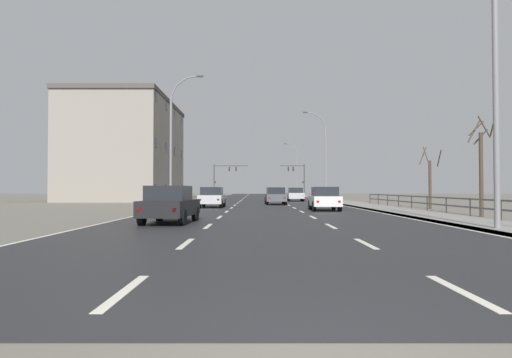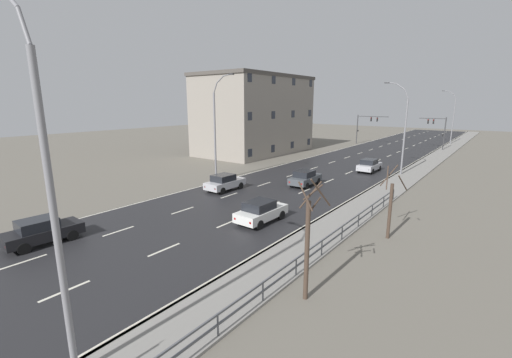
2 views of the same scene
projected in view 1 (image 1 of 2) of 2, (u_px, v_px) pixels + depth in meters
The scene contains 18 objects.
ground_plane at pixel (261, 202), 52.15m from camera, with size 160.00×160.00×0.12m.
road_asphalt_strip at pixel (260, 199), 64.15m from camera, with size 14.00×120.00×0.03m.
sidewalk_right at pixel (318, 198), 64.15m from camera, with size 3.00×120.00×0.12m.
guardrail at pixel (436, 202), 25.62m from camera, with size 0.07×29.84×1.00m.
street_lamp_foreground at pixel (491, 69), 15.07m from camera, with size 2.57×0.24×11.24m.
street_lamp_midground at pixel (324, 157), 51.78m from camera, with size 2.76×0.24×10.45m.
street_lamp_distant at pixel (296, 170), 88.49m from camera, with size 2.66×0.24×10.50m.
street_lamp_left_bank at pixel (173, 142), 37.11m from camera, with size 2.77×0.24×10.95m.
traffic_signal_right at pixel (298, 175), 77.67m from camera, with size 4.36×0.36×5.71m.
traffic_signal_left at pixel (223, 174), 78.48m from camera, with size 6.05×0.36×5.75m.
car_distant at pixel (170, 204), 18.62m from camera, with size 2.02×4.20×1.57m.
car_near_right at pixel (296, 194), 51.40m from camera, with size 1.86×4.11×1.57m.
car_mid_centre at pixel (212, 197), 34.33m from camera, with size 1.87×4.12×1.57m.
car_near_left at pixel (325, 198), 29.39m from camera, with size 1.91×4.14×1.57m.
car_far_right at pixel (276, 196), 40.59m from camera, with size 1.92×4.15×1.57m.
brick_building at pixel (128, 151), 56.05m from camera, with size 11.21×19.57×12.45m.
bare_tree_near at pixel (482, 167), 22.98m from camera, with size 1.32×1.36×5.47m.
bare_tree_mid at pixel (430, 181), 31.85m from camera, with size 1.52×1.58×4.52m.
Camera 1 is at (-0.51, -4.20, 1.45)m, focal length 31.32 mm.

